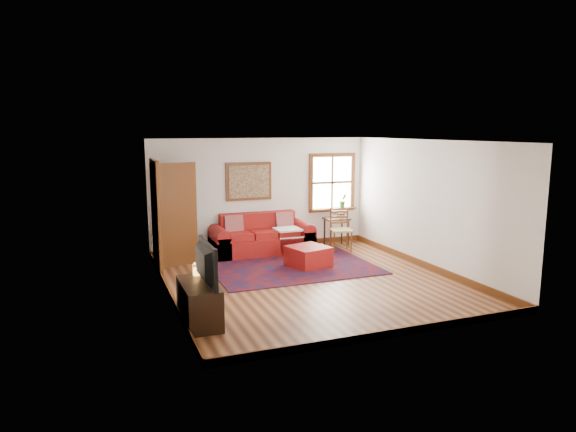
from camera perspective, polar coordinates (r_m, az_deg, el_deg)
name	(u,v)px	position (r m, az deg, el deg)	size (l,w,h in m)	color
ground	(309,281)	(9.32, 2.38, -7.20)	(5.50, 5.50, 0.00)	#4A2513
room_envelope	(310,190)	(8.99, 2.42, 2.95)	(5.04, 5.54, 2.52)	silver
window	(333,188)	(12.20, 5.07, 3.10)	(1.18, 0.20, 1.38)	white
doorway	(169,214)	(10.18, -13.14, 0.19)	(0.89, 1.08, 2.14)	black
framed_artwork	(249,181)	(11.42, -4.38, 3.86)	(1.05, 0.07, 0.85)	#5F3114
persian_rug	(290,265)	(10.29, 0.23, -5.49)	(3.17, 2.53, 0.02)	#500B0B
red_leather_sofa	(262,240)	(11.30, -2.96, -2.69)	(2.21, 0.91, 0.87)	maroon
red_ottoman	(308,257)	(10.20, 2.27, -4.52)	(0.71, 0.71, 0.41)	maroon
side_table	(337,223)	(11.96, 5.41, -0.77)	(0.55, 0.41, 0.66)	black
ladder_back_chair	(340,228)	(11.51, 5.84, -1.31)	(0.53, 0.51, 0.96)	tan
media_cabinet	(199,303)	(7.40, -9.85, -9.50)	(0.47, 1.05, 0.58)	black
television	(200,263)	(7.19, -9.74, -5.21)	(1.03, 0.13, 0.59)	black
candle_hurricane	(197,270)	(7.66, -10.13, -5.92)	(0.12, 0.12, 0.18)	silver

